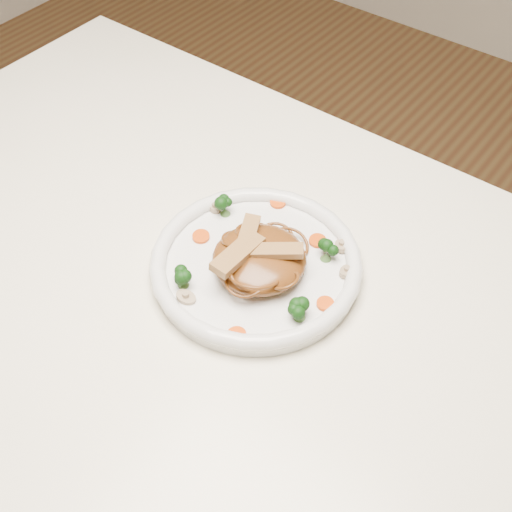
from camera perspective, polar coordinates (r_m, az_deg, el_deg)
The scene contains 19 objects.
table at distance 0.88m, azimuth -3.77°, elevation -7.91°, with size 1.20×0.80×0.75m.
plate at distance 0.82m, azimuth 0.00°, elevation -1.03°, with size 0.26×0.26×0.02m, color white.
noodle_mound at distance 0.80m, azimuth 0.29°, elevation -0.25°, with size 0.11×0.11×0.04m, color brown.
chicken_a at distance 0.78m, azimuth 1.82°, elevation 0.44°, with size 0.06×0.02×0.01m, color #A1834C.
chicken_b at distance 0.80m, azimuth -0.70°, elevation 1.84°, with size 0.06×0.02×0.01m, color #A1834C.
chicken_c at distance 0.78m, azimuth -1.57°, elevation 0.20°, with size 0.08×0.02×0.01m, color #A1834C.
broccoli_0 at distance 0.81m, azimuth 6.03°, elevation 0.53°, with size 0.03×0.03×0.03m, color #10380B, non-canonical shape.
broccoli_1 at distance 0.86m, azimuth -2.66°, elevation 4.39°, with size 0.03×0.03×0.03m, color #10380B, non-canonical shape.
broccoli_2 at distance 0.79m, azimuth -6.28°, elevation -1.82°, with size 0.02×0.02×0.03m, color #10380B, non-canonical shape.
broccoli_3 at distance 0.75m, azimuth 3.76°, elevation -4.56°, with size 0.03×0.03×0.03m, color #10380B, non-canonical shape.
carrot_0 at distance 0.84m, azimuth 5.26°, elevation 1.30°, with size 0.02×0.02×0.01m, color #E05008.
carrot_1 at distance 0.85m, azimuth -4.71°, elevation 1.65°, with size 0.02×0.02×0.01m, color #E05008.
carrot_2 at distance 0.78m, azimuth 5.91°, elevation -4.07°, with size 0.02×0.02×0.01m, color #E05008.
carrot_3 at distance 0.89m, azimuth 1.88°, elevation 4.58°, with size 0.02×0.02×0.01m, color #E05008.
carrot_4 at distance 0.75m, azimuth -1.67°, elevation -6.74°, with size 0.02×0.02×0.01m, color #E05008.
mushroom_0 at distance 0.78m, azimuth -5.98°, elevation -3.52°, with size 0.03×0.03×0.01m, color tan.
mushroom_1 at distance 0.81m, azimuth 7.72°, elevation -1.32°, with size 0.02×0.02×0.01m, color tan.
mushroom_2 at distance 0.88m, azimuth -3.56°, elevation 4.12°, with size 0.02×0.02×0.01m, color tan.
mushroom_3 at distance 0.84m, azimuth 7.30°, elevation 0.87°, with size 0.02×0.02×0.01m, color tan.
Camera 1 is at (0.35, -0.36, 1.38)m, focal length 47.01 mm.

